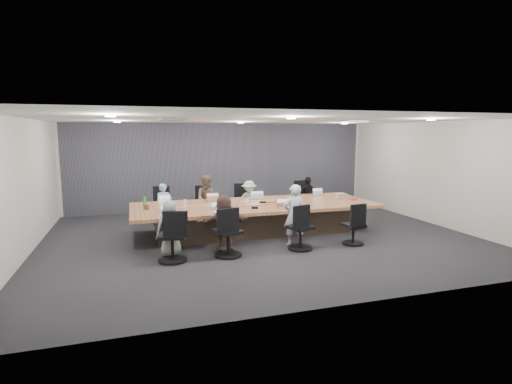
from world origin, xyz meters
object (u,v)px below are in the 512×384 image
object	(u,v)px
chair_1	(206,207)
laptop_6	(285,208)
person_1	(208,200)
bottle_clear	(185,204)
chair_2	(246,205)
person_3	(307,197)
person_2	(249,201)
bottle_green_left	(145,203)
laptop_0	(165,202)
laptop_5	(218,212)
conference_table	(255,217)
chair_5	(228,236)
person_6	(294,215)
chair_4	(172,240)
chair_6	(300,231)
person_0	(164,205)
mug_brown	(147,207)
laptop_4	(167,215)
laptop_1	(211,200)
person_4	(170,228)
person_5	(224,223)
canvas_bag	(341,196)
chair_0	(163,209)
laptop_3	(315,195)
stapler	(255,208)
snack_packet	(353,199)
laptop_2	(255,198)
bottle_green_right	(292,199)
chair_3	(302,201)
chair_7	(353,229)

from	to	relation	value
chair_1	laptop_6	size ratio (longest dim) A/B	2.26
person_1	bottle_clear	xyz separation A→B (m)	(-0.81, -1.49, 0.18)
chair_2	person_3	size ratio (longest dim) A/B	0.68
person_2	bottle_green_left	bearing A→B (deg)	-152.60
bottle_clear	laptop_0	bearing A→B (deg)	111.27
laptop_5	conference_table	bearing A→B (deg)	33.38
chair_5	person_6	bearing A→B (deg)	0.55
chair_4	person_3	world-z (taller)	person_3
chair_6	person_3	size ratio (longest dim) A/B	0.68
chair_1	person_0	bearing A→B (deg)	25.77
person_3	laptop_6	world-z (taller)	person_3
chair_2	mug_brown	world-z (taller)	mug_brown
laptop_4	laptop_5	world-z (taller)	same
laptop_1	bottle_clear	distance (m)	1.25
person_4	person_5	distance (m)	1.12
chair_4	canvas_bag	bearing A→B (deg)	33.52
chair_4	chair_5	world-z (taller)	chair_4
chair_0	laptop_6	distance (m)	3.64
person_0	laptop_3	size ratio (longest dim) A/B	3.88
chair_2	person_4	distance (m)	3.93
chair_6	stapler	size ratio (longest dim) A/B	5.49
laptop_5	person_0	bearing A→B (deg)	112.81
laptop_4	snack_packet	size ratio (longest dim) A/B	2.04
person_6	laptop_5	bearing A→B (deg)	-15.80
laptop_2	mug_brown	bearing A→B (deg)	18.00
laptop_0	canvas_bag	world-z (taller)	canvas_bag
laptop_5	laptop_6	world-z (taller)	same
chair_4	laptop_5	world-z (taller)	chair_4
chair_6	bottle_green_left	distance (m)	3.68
laptop_3	laptop_6	distance (m)	2.23
laptop_1	bottle_green_left	size ratio (longest dim) A/B	1.13
laptop_1	person_4	world-z (taller)	person_4
chair_0	person_6	distance (m)	4.03
chair_1	canvas_bag	xyz separation A→B (m)	(3.40, -1.64, 0.41)
bottle_clear	bottle_green_left	bearing A→B (deg)	162.28
laptop_1	bottle_green_right	distance (m)	2.15
stapler	bottle_green_left	bearing A→B (deg)	172.47
person_0	person_4	world-z (taller)	same
chair_3	laptop_3	bearing A→B (deg)	80.17
stapler	canvas_bag	bearing A→B (deg)	25.29
bottle_green_right	chair_4	bearing A→B (deg)	-156.29
chair_3	person_5	distance (m)	4.39
chair_5	laptop_6	distance (m)	1.86
chair_1	laptop_3	xyz separation A→B (m)	(3.00, -0.90, 0.35)
person_1	laptop_0	bearing A→B (deg)	-142.00
chair_7	person_4	xyz separation A→B (m)	(-4.01, 0.35, 0.21)
laptop_5	bottle_clear	distance (m)	0.94
person_5	chair_7	bearing A→B (deg)	170.04
person_2	chair_3	bearing A→B (deg)	15.80
chair_6	laptop_2	xyz separation A→B (m)	(-0.25, 2.50, 0.34)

